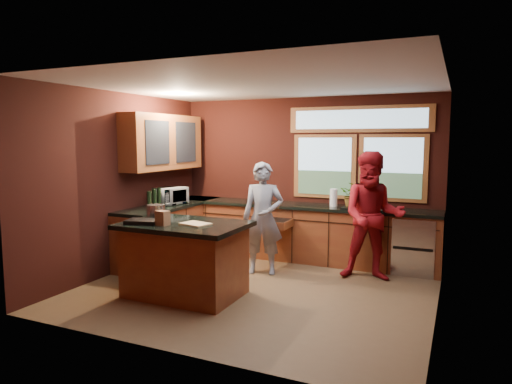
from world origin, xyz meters
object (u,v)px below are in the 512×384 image
Objects in this scene: person_grey at (263,218)px; person_red at (373,216)px; cutting_board at (196,224)px; stock_pot at (156,211)px; island at (185,259)px.

person_red is (1.54, 0.36, 0.08)m from person_grey.
person_red is 2.53m from cutting_board.
stock_pot is at bearing -149.14° from person_grey.
island is 1.45m from person_grey.
person_red is at bearing -3.36° from person_grey.
person_red reaches higher than cutting_board.
stock_pot is at bearing 164.74° from island.
person_grey is 4.77× the size of cutting_board.
person_grey is 0.91× the size of person_red.
cutting_board is at bearing -14.93° from stock_pot.
person_red is (2.06, 1.67, 0.44)m from island.
person_red is at bearing 42.62° from cutting_board.
cutting_board is (-1.86, -1.72, 0.04)m from person_red.
person_grey is (0.52, 1.31, 0.36)m from island.
stock_pot is at bearing 165.07° from cutting_board.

